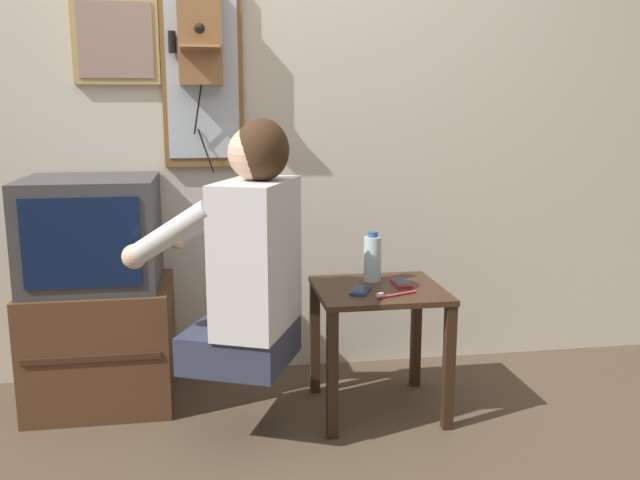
{
  "coord_description": "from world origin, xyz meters",
  "views": [
    {
      "loc": [
        -0.16,
        -1.92,
        1.23
      ],
      "look_at": [
        0.25,
        0.57,
        0.73
      ],
      "focal_mm": 38.0,
      "sensor_mm": 36.0,
      "label": 1
    }
  ],
  "objects_px": {
    "television": "(92,232)",
    "framed_picture": "(116,40)",
    "cell_phone_spare": "(402,283)",
    "wall_phone_antique": "(200,37)",
    "wall_mirror": "(203,77)",
    "cell_phone_held": "(361,291)",
    "toothbrush": "(394,295)",
    "water_bottle": "(373,258)",
    "person": "(249,257)"
  },
  "relations": [
    {
      "from": "toothbrush",
      "to": "wall_phone_antique",
      "type": "bearing_deg",
      "value": 28.16
    },
    {
      "from": "wall_mirror",
      "to": "television",
      "type": "bearing_deg",
      "value": -153.78
    },
    {
      "from": "television",
      "to": "framed_picture",
      "type": "xyz_separation_m",
      "value": [
        0.11,
        0.23,
        0.78
      ]
    },
    {
      "from": "television",
      "to": "person",
      "type": "bearing_deg",
      "value": -35.13
    },
    {
      "from": "water_bottle",
      "to": "toothbrush",
      "type": "height_order",
      "value": "water_bottle"
    },
    {
      "from": "television",
      "to": "toothbrush",
      "type": "xyz_separation_m",
      "value": [
        1.16,
        -0.42,
        -0.2
      ]
    },
    {
      "from": "person",
      "to": "water_bottle",
      "type": "relative_size",
      "value": 4.34
    },
    {
      "from": "television",
      "to": "framed_picture",
      "type": "bearing_deg",
      "value": 65.05
    },
    {
      "from": "cell_phone_spare",
      "to": "water_bottle",
      "type": "relative_size",
      "value": 0.6
    },
    {
      "from": "framed_picture",
      "to": "cell_phone_spare",
      "type": "distance_m",
      "value": 1.57
    },
    {
      "from": "framed_picture",
      "to": "cell_phone_spare",
      "type": "relative_size",
      "value": 2.93
    },
    {
      "from": "framed_picture",
      "to": "cell_phone_held",
      "type": "bearing_deg",
      "value": -31.28
    },
    {
      "from": "wall_phone_antique",
      "to": "wall_mirror",
      "type": "xyz_separation_m",
      "value": [
        0.01,
        0.04,
        -0.16
      ]
    },
    {
      "from": "television",
      "to": "cell_phone_spare",
      "type": "relative_size",
      "value": 4.22
    },
    {
      "from": "wall_phone_antique",
      "to": "cell_phone_spare",
      "type": "distance_m",
      "value": 1.34
    },
    {
      "from": "person",
      "to": "cell_phone_held",
      "type": "xyz_separation_m",
      "value": [
        0.43,
        0.09,
        -0.17
      ]
    },
    {
      "from": "cell_phone_held",
      "to": "cell_phone_spare",
      "type": "relative_size",
      "value": 1.11
    },
    {
      "from": "cell_phone_held",
      "to": "water_bottle",
      "type": "bearing_deg",
      "value": 88.02
    },
    {
      "from": "wall_phone_antique",
      "to": "television",
      "type": "bearing_deg",
      "value": -157.66
    },
    {
      "from": "television",
      "to": "toothbrush",
      "type": "bearing_deg",
      "value": -19.68
    },
    {
      "from": "person",
      "to": "wall_phone_antique",
      "type": "height_order",
      "value": "wall_phone_antique"
    },
    {
      "from": "cell_phone_spare",
      "to": "water_bottle",
      "type": "distance_m",
      "value": 0.16
    },
    {
      "from": "wall_phone_antique",
      "to": "cell_phone_held",
      "type": "distance_m",
      "value": 1.27
    },
    {
      "from": "wall_phone_antique",
      "to": "cell_phone_held",
      "type": "bearing_deg",
      "value": -41.79
    },
    {
      "from": "water_bottle",
      "to": "toothbrush",
      "type": "xyz_separation_m",
      "value": [
        0.03,
        -0.24,
        -0.09
      ]
    },
    {
      "from": "cell_phone_held",
      "to": "water_bottle",
      "type": "relative_size",
      "value": 0.66
    },
    {
      "from": "framed_picture",
      "to": "wall_mirror",
      "type": "relative_size",
      "value": 0.47
    },
    {
      "from": "television",
      "to": "toothbrush",
      "type": "relative_size",
      "value": 3.01
    },
    {
      "from": "television",
      "to": "cell_phone_spare",
      "type": "distance_m",
      "value": 1.28
    },
    {
      "from": "cell_phone_spare",
      "to": "toothbrush",
      "type": "xyz_separation_m",
      "value": [
        -0.08,
        -0.16,
        0.0
      ]
    },
    {
      "from": "cell_phone_spare",
      "to": "television",
      "type": "bearing_deg",
      "value": 168.54
    },
    {
      "from": "framed_picture",
      "to": "wall_phone_antique",
      "type": "bearing_deg",
      "value": -7.11
    },
    {
      "from": "framed_picture",
      "to": "toothbrush",
      "type": "distance_m",
      "value": 1.58
    },
    {
      "from": "wall_mirror",
      "to": "water_bottle",
      "type": "relative_size",
      "value": 3.72
    },
    {
      "from": "wall_phone_antique",
      "to": "water_bottle",
      "type": "bearing_deg",
      "value": -28.16
    },
    {
      "from": "cell_phone_held",
      "to": "toothbrush",
      "type": "height_order",
      "value": "toothbrush"
    },
    {
      "from": "person",
      "to": "wall_mirror",
      "type": "xyz_separation_m",
      "value": [
        -0.15,
        0.66,
        0.66
      ]
    },
    {
      "from": "cell_phone_spare",
      "to": "toothbrush",
      "type": "bearing_deg",
      "value": -115.2
    },
    {
      "from": "water_bottle",
      "to": "wall_mirror",
      "type": "bearing_deg",
      "value": 148.99
    },
    {
      "from": "wall_phone_antique",
      "to": "toothbrush",
      "type": "xyz_separation_m",
      "value": [
        0.7,
        -0.6,
        -0.99
      ]
    },
    {
      "from": "wall_mirror",
      "to": "toothbrush",
      "type": "xyz_separation_m",
      "value": [
        0.7,
        -0.64,
        -0.83
      ]
    },
    {
      "from": "wall_phone_antique",
      "to": "cell_phone_held",
      "type": "relative_size",
      "value": 5.85
    },
    {
      "from": "wall_mirror",
      "to": "water_bottle",
      "type": "xyz_separation_m",
      "value": [
        0.67,
        -0.4,
        -0.74
      ]
    },
    {
      "from": "television",
      "to": "cell_phone_held",
      "type": "relative_size",
      "value": 3.81
    },
    {
      "from": "wall_phone_antique",
      "to": "person",
      "type": "bearing_deg",
      "value": -75.82
    },
    {
      "from": "person",
      "to": "television",
      "type": "bearing_deg",
      "value": 78.3
    },
    {
      "from": "framed_picture",
      "to": "cell_phone_held",
      "type": "relative_size",
      "value": 2.64
    },
    {
      "from": "framed_picture",
      "to": "person",
      "type": "bearing_deg",
      "value": -52.65
    },
    {
      "from": "person",
      "to": "framed_picture",
      "type": "height_order",
      "value": "framed_picture"
    },
    {
      "from": "cell_phone_spare",
      "to": "framed_picture",
      "type": "bearing_deg",
      "value": 156.87
    }
  ]
}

